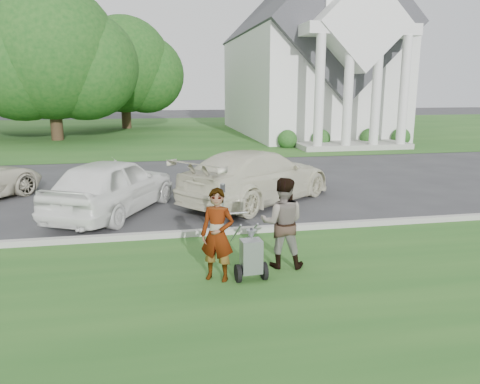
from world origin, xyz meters
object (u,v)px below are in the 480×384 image
object	(u,v)px
church	(307,49)
car_b	(112,186)
tree_left	(51,58)
striping_cart	(251,257)
person_right	(282,223)
person_left	(217,236)
car_c	(257,176)
tree_back	(124,69)
parking_meter_near	(223,207)

from	to	relation	value
church	car_b	xyz separation A→B (m)	(-12.19, -20.17, -5.16)
tree_left	striping_cart	xyz separation A→B (m)	(7.55, -24.15, -4.67)
striping_cart	person_right	xyz separation A→B (m)	(0.72, 0.54, 0.43)
church	tree_left	world-z (taller)	church
person_left	car_c	size ratio (longest dim) A/B	0.31
car_b	car_c	bearing A→B (deg)	-145.86
church	tree_back	distance (m)	14.77
tree_back	parking_meter_near	xyz separation A→B (m)	(3.36, -30.14, -3.86)
car_c	tree_left	bearing A→B (deg)	-12.80
tree_left	car_b	size ratio (longest dim) A/B	2.31
person_right	car_c	distance (m)	5.17
person_right	parking_meter_near	xyz separation A→B (m)	(-0.92, 1.47, 0.00)
car_b	tree_back	bearing A→B (deg)	-61.83
car_c	person_right	bearing A→B (deg)	133.69
person_left	car_b	xyz separation A→B (m)	(-2.15, 4.97, -0.05)
person_right	car_b	world-z (taller)	person_right
tree_left	person_right	bearing A→B (deg)	-70.69
car_c	striping_cart	bearing A→B (deg)	127.36
tree_left	striping_cart	bearing A→B (deg)	-72.64
tree_back	striping_cart	distance (m)	32.62
striping_cart	car_c	distance (m)	5.84
striping_cart	parking_meter_near	world-z (taller)	parking_meter_near
person_left	striping_cart	bearing A→B (deg)	13.29
tree_left	person_right	size ratio (longest dim) A/B	6.12
tree_left	tree_back	distance (m)	8.95
person_right	church	bearing A→B (deg)	-94.00
person_left	parking_meter_near	world-z (taller)	person_left
person_left	parking_meter_near	size ratio (longest dim) A/B	1.21
tree_left	person_left	xyz separation A→B (m)	(6.97, -24.01, -4.28)
parking_meter_near	car_c	world-z (taller)	car_c
parking_meter_near	car_c	distance (m)	4.00
striping_cart	person_left	world-z (taller)	person_left
car_c	car_b	bearing A→B (deg)	59.05
church	person_left	bearing A→B (deg)	-111.77
car_b	car_c	world-z (taller)	car_c
tree_back	parking_meter_near	distance (m)	30.57
car_c	person_left	bearing A→B (deg)	121.55
striping_cart	person_left	size ratio (longest dim) A/B	0.68
tree_back	person_left	distance (m)	32.38
striping_cart	parking_meter_near	bearing A→B (deg)	92.02
person_right	parking_meter_near	distance (m)	1.73
striping_cart	car_b	distance (m)	5.80
person_left	person_right	distance (m)	1.36
church	parking_meter_near	xyz separation A→B (m)	(-9.66, -23.27, -5.07)
church	striping_cart	xyz separation A→B (m)	(-9.46, -25.27, -5.50)
tree_back	striping_cart	world-z (taller)	tree_back
striping_cart	car_c	world-z (taller)	car_c
parking_meter_near	church	bearing A→B (deg)	67.46
parking_meter_near	tree_left	bearing A→B (deg)	108.38
tree_left	person_right	world-z (taller)	tree_left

